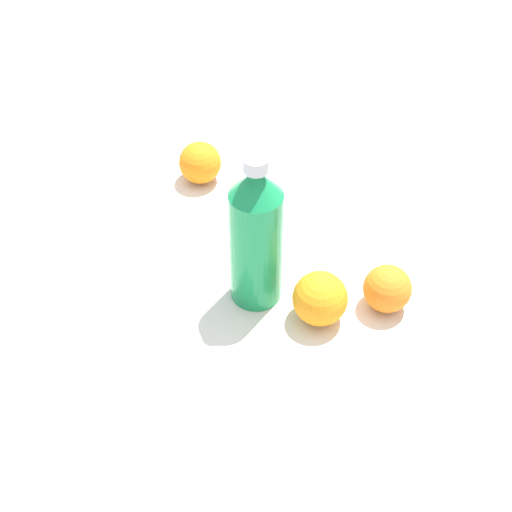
{
  "coord_description": "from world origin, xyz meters",
  "views": [
    {
      "loc": [
        -0.81,
        -0.05,
        0.86
      ],
      "look_at": [
        -0.02,
        0.04,
        0.08
      ],
      "focal_mm": 53.22,
      "sensor_mm": 36.0,
      "label": 1
    }
  ],
  "objects_px": {
    "water_bottle": "(256,235)",
    "orange_1": "(200,163)",
    "orange_0": "(387,289)",
    "orange_2": "(320,298)"
  },
  "relations": [
    {
      "from": "water_bottle",
      "to": "orange_1",
      "type": "height_order",
      "value": "water_bottle"
    },
    {
      "from": "water_bottle",
      "to": "orange_1",
      "type": "bearing_deg",
      "value": -161.88
    },
    {
      "from": "orange_1",
      "to": "orange_2",
      "type": "height_order",
      "value": "orange_2"
    },
    {
      "from": "water_bottle",
      "to": "orange_0",
      "type": "height_order",
      "value": "water_bottle"
    },
    {
      "from": "orange_0",
      "to": "orange_1",
      "type": "bearing_deg",
      "value": 50.4
    },
    {
      "from": "water_bottle",
      "to": "orange_1",
      "type": "xyz_separation_m",
      "value": [
        0.27,
        0.13,
        -0.08
      ]
    },
    {
      "from": "orange_1",
      "to": "orange_2",
      "type": "xyz_separation_m",
      "value": [
        -0.31,
        -0.23,
        0.0
      ]
    },
    {
      "from": "water_bottle",
      "to": "orange_1",
      "type": "relative_size",
      "value": 3.43
    },
    {
      "from": "orange_1",
      "to": "orange_2",
      "type": "distance_m",
      "value": 0.38
    },
    {
      "from": "orange_1",
      "to": "orange_2",
      "type": "bearing_deg",
      "value": -143.22
    }
  ]
}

